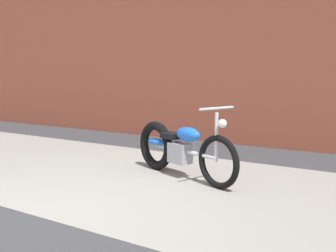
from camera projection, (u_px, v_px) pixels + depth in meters
ground_plane at (34, 216)px, 3.97m from camera, size 80.00×80.00×0.00m
sidewalk_slab at (137, 178)px, 5.44m from camera, size 36.00×3.50×0.01m
brick_building_wall at (237, 1)px, 7.96m from camera, size 36.00×0.50×5.81m
motorcycle_blue at (177, 148)px, 5.50m from camera, size 1.93×0.87×1.03m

